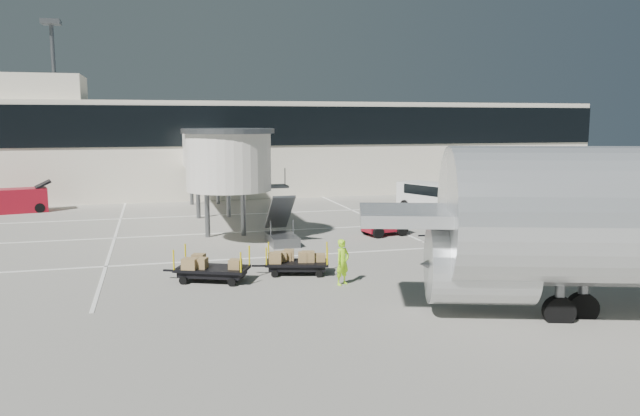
{
  "coord_description": "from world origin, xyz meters",
  "views": [
    {
      "loc": [
        -7.83,
        -26.57,
        6.43
      ],
      "look_at": [
        0.36,
        3.87,
        2.0
      ],
      "focal_mm": 35.0,
      "sensor_mm": 36.0,
      "label": 1
    }
  ],
  "objects_px": {
    "suitcase_cart": "(454,233)",
    "ground_worker": "(343,262)",
    "box_cart_near": "(299,262)",
    "box_cart_far": "(210,269)",
    "belt_loader": "(15,201)",
    "baggage_tug": "(385,225)",
    "minivan": "(432,195)"
  },
  "relations": [
    {
      "from": "suitcase_cart",
      "to": "ground_worker",
      "type": "distance_m",
      "value": 10.93
    },
    {
      "from": "box_cart_near",
      "to": "box_cart_far",
      "type": "height_order",
      "value": "box_cart_far"
    },
    {
      "from": "belt_loader",
      "to": "box_cart_far",
      "type": "bearing_deg",
      "value": -75.52
    },
    {
      "from": "suitcase_cart",
      "to": "box_cart_far",
      "type": "xyz_separation_m",
      "value": [
        -13.44,
        -5.1,
        0.03
      ]
    },
    {
      "from": "suitcase_cart",
      "to": "box_cart_near",
      "type": "bearing_deg",
      "value": -147.16
    },
    {
      "from": "baggage_tug",
      "to": "belt_loader",
      "type": "height_order",
      "value": "belt_loader"
    },
    {
      "from": "baggage_tug",
      "to": "box_cart_near",
      "type": "height_order",
      "value": "baggage_tug"
    },
    {
      "from": "box_cart_near",
      "to": "belt_loader",
      "type": "bearing_deg",
      "value": 139.1
    },
    {
      "from": "suitcase_cart",
      "to": "belt_loader",
      "type": "distance_m",
      "value": 30.56
    },
    {
      "from": "box_cart_far",
      "to": "ground_worker",
      "type": "distance_m",
      "value": 5.38
    },
    {
      "from": "suitcase_cart",
      "to": "ground_worker",
      "type": "bearing_deg",
      "value": -134.17
    },
    {
      "from": "baggage_tug",
      "to": "box_cart_far",
      "type": "height_order",
      "value": "baggage_tug"
    },
    {
      "from": "ground_worker",
      "to": "suitcase_cart",
      "type": "bearing_deg",
      "value": 9.09
    },
    {
      "from": "box_cart_near",
      "to": "box_cart_far",
      "type": "xyz_separation_m",
      "value": [
        -3.75,
        -0.24,
        -0.02
      ]
    },
    {
      "from": "baggage_tug",
      "to": "box_cart_near",
      "type": "xyz_separation_m",
      "value": [
        -6.79,
        -7.55,
        -0.06
      ]
    },
    {
      "from": "belt_loader",
      "to": "box_cart_near",
      "type": "bearing_deg",
      "value": -68.23
    },
    {
      "from": "minivan",
      "to": "belt_loader",
      "type": "height_order",
      "value": "belt_loader"
    },
    {
      "from": "baggage_tug",
      "to": "minivan",
      "type": "distance_m",
      "value": 10.24
    },
    {
      "from": "ground_worker",
      "to": "belt_loader",
      "type": "distance_m",
      "value": 29.64
    },
    {
      "from": "suitcase_cart",
      "to": "minivan",
      "type": "distance_m",
      "value": 11.18
    },
    {
      "from": "baggage_tug",
      "to": "box_cart_near",
      "type": "bearing_deg",
      "value": -143.08
    },
    {
      "from": "suitcase_cart",
      "to": "minivan",
      "type": "xyz_separation_m",
      "value": [
        3.63,
        10.54,
        0.74
      ]
    },
    {
      "from": "ground_worker",
      "to": "minivan",
      "type": "bearing_deg",
      "value": 24.95
    },
    {
      "from": "baggage_tug",
      "to": "ground_worker",
      "type": "bearing_deg",
      "value": -130.82
    },
    {
      "from": "suitcase_cart",
      "to": "ground_worker",
      "type": "relative_size",
      "value": 1.89
    },
    {
      "from": "minivan",
      "to": "box_cart_near",
      "type": "bearing_deg",
      "value": -153.41
    },
    {
      "from": "suitcase_cart",
      "to": "box_cart_far",
      "type": "bearing_deg",
      "value": -153.02
    },
    {
      "from": "box_cart_far",
      "to": "belt_loader",
      "type": "distance_m",
      "value": 25.48
    },
    {
      "from": "box_cart_near",
      "to": "ground_worker",
      "type": "height_order",
      "value": "ground_worker"
    },
    {
      "from": "belt_loader",
      "to": "baggage_tug",
      "type": "bearing_deg",
      "value": -46.52
    },
    {
      "from": "baggage_tug",
      "to": "suitcase_cart",
      "type": "height_order",
      "value": "baggage_tug"
    },
    {
      "from": "baggage_tug",
      "to": "suitcase_cart",
      "type": "bearing_deg",
      "value": -53.89
    }
  ]
}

